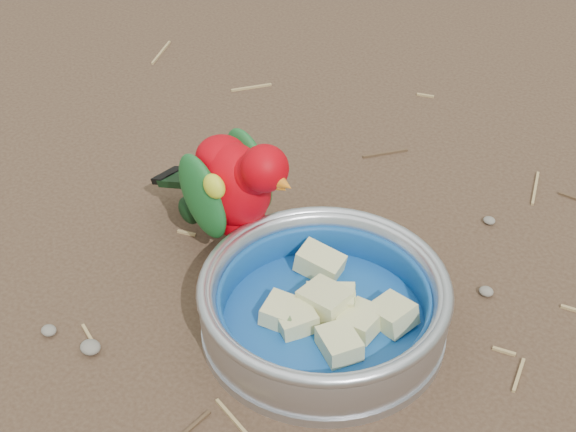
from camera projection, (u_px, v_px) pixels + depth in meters
The scene contains 6 objects.
ground at pixel (274, 304), 0.87m from camera, with size 60.00×60.00×0.00m, color #453022.
food_bowl at pixel (323, 324), 0.84m from camera, with size 0.23×0.23×0.02m, color #B2B2BA.
bowl_wall at pixel (324, 302), 0.82m from camera, with size 0.23×0.23×0.04m, color #B2B2BA, non-canonical shape.
fruit_wedges at pixel (324, 307), 0.83m from camera, with size 0.14×0.14×0.03m, color beige, non-canonical shape.
lory_parrot at pixel (235, 195), 0.89m from camera, with size 0.09×0.18×0.15m, color #B30009, non-canonical shape.
ground_debris at pixel (296, 239), 0.95m from camera, with size 0.90×0.80×0.01m, color #9F8251, non-canonical shape.
Camera 1 is at (0.33, -0.53, 0.61)m, focal length 55.00 mm.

